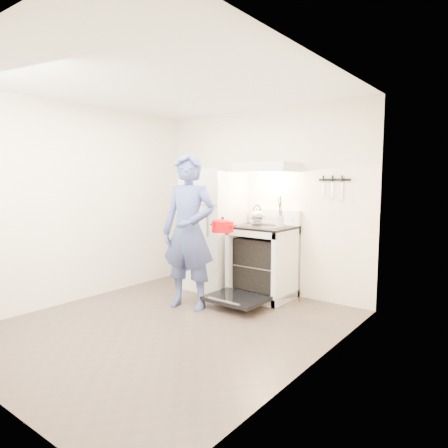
{
  "coord_description": "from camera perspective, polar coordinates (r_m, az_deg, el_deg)",
  "views": [
    {
      "loc": [
        2.98,
        -2.92,
        1.55
      ],
      "look_at": [
        -0.05,
        1.0,
        1.0
      ],
      "focal_mm": 32.0,
      "sensor_mm": 36.0,
      "label": 1
    }
  ],
  "objects": [
    {
      "name": "person",
      "position": [
        4.81,
        -5.07,
        -1.11
      ],
      "size": [
        0.77,
        0.61,
        1.86
      ],
      "primitive_type": "imported",
      "rotation": [
        0.0,
        0.0,
        0.27
      ],
      "color": "#344D77",
      "rests_on": "floor"
    },
    {
      "name": "backsplash",
      "position": [
        5.45,
        7.24,
        1.02
      ],
      "size": [
        0.76,
        0.07,
        0.2
      ],
      "primitive_type": "cube",
      "color": "silver",
      "rests_on": "cooktop"
    },
    {
      "name": "utensil_jar",
      "position": [
        4.93,
        8.02,
        0.4
      ],
      "size": [
        0.11,
        0.11,
        0.13
      ],
      "primitive_type": "cylinder",
      "rotation": [
        0.0,
        0.0,
        -0.23
      ],
      "color": "silver",
      "rests_on": "cooktop"
    },
    {
      "name": "cooktop",
      "position": [
        5.22,
        5.63,
        -0.46
      ],
      "size": [
        0.76,
        0.65,
        0.03
      ],
      "primitive_type": "cube",
      "color": "black",
      "rests_on": "stove_body"
    },
    {
      "name": "refrigerator",
      "position": [
        5.67,
        -1.46,
        -0.75
      ],
      "size": [
        0.7,
        0.7,
        1.7
      ],
      "primitive_type": "cube",
      "color": "silver",
      "rests_on": "floor"
    },
    {
      "name": "knife_strip",
      "position": [
        5.08,
        15.5,
        6.11
      ],
      "size": [
        0.4,
        0.02,
        0.03
      ],
      "primitive_type": "cube",
      "color": "black",
      "rests_on": "back_wall"
    },
    {
      "name": "oven_rack",
      "position": [
        5.3,
        5.58,
        -5.79
      ],
      "size": [
        0.6,
        0.52,
        0.01
      ],
      "primitive_type": "cube",
      "color": "gray",
      "rests_on": "stove_body"
    },
    {
      "name": "range_hood",
      "position": [
        5.25,
        6.17,
        8.05
      ],
      "size": [
        0.76,
        0.5,
        0.12
      ],
      "primitive_type": "cube",
      "color": "silver",
      "rests_on": "back_wall"
    },
    {
      "name": "floor",
      "position": [
        4.45,
        -7.62,
        -14.12
      ],
      "size": [
        3.6,
        3.6,
        0.0
      ],
      "primitive_type": "plane",
      "color": "#4E3D36",
      "rests_on": "ground"
    },
    {
      "name": "tea_kettle",
      "position": [
        5.33,
        4.73,
        1.3
      ],
      "size": [
        0.22,
        0.18,
        0.27
      ],
      "primitive_type": null,
      "color": "silver",
      "rests_on": "cooktop"
    },
    {
      "name": "oven_door",
      "position": [
        4.9,
        1.76,
        -10.58
      ],
      "size": [
        0.7,
        0.54,
        0.04
      ],
      "primitive_type": "cube",
      "color": "black",
      "rests_on": "floor"
    },
    {
      "name": "back_wall",
      "position": [
        5.58,
        5.44,
        3.23
      ],
      "size": [
        3.2,
        0.02,
        2.5
      ],
      "primitive_type": "cube",
      "color": "#F2E5CC",
      "rests_on": "ground"
    },
    {
      "name": "pizza_stone",
      "position": [
        5.36,
        5.21,
        -5.49
      ],
      "size": [
        0.35,
        0.35,
        0.02
      ],
      "primitive_type": "cylinder",
      "color": "#876447",
      "rests_on": "oven_rack"
    },
    {
      "name": "dutch_oven",
      "position": [
        4.79,
        -0.2,
        -0.42
      ],
      "size": [
        0.34,
        0.27,
        0.22
      ],
      "primitive_type": null,
      "color": "#D60004",
      "rests_on": "person"
    },
    {
      "name": "stove_body",
      "position": [
        5.29,
        5.58,
        -5.57
      ],
      "size": [
        0.76,
        0.65,
        0.92
      ],
      "primitive_type": "cube",
      "color": "silver",
      "rests_on": "floor"
    }
  ]
}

